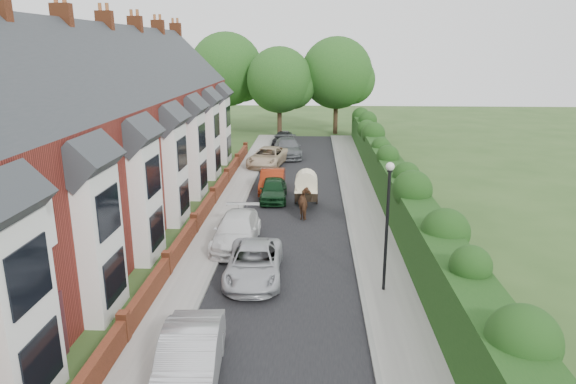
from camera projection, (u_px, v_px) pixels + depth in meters
name	position (u px, v px, depth m)	size (l,w,h in m)	color
ground	(291.00, 348.00, 16.23)	(140.00, 140.00, 0.00)	#2D4C1E
road	(291.00, 229.00, 26.82)	(6.00, 58.00, 0.02)	black
pavement_hedge_side	(370.00, 229.00, 26.61)	(2.20, 58.00, 0.12)	gray
pavement_house_side	(218.00, 227.00, 26.99)	(1.70, 58.00, 0.12)	gray
kerb_hedge_side	(349.00, 229.00, 26.66)	(0.18, 58.00, 0.13)	gray
kerb_house_side	(233.00, 227.00, 26.95)	(0.18, 58.00, 0.13)	gray
hedge	(407.00, 201.00, 26.11)	(2.10, 58.00, 2.85)	#153A12
terrace_row	(79.00, 146.00, 25.13)	(9.05, 40.50, 11.50)	maroon
garden_wall_row	(195.00, 225.00, 25.97)	(0.35, 40.35, 1.10)	brown
lamppost	(388.00, 211.00, 19.01)	(0.32, 0.32, 5.16)	black
tree_far_left	(283.00, 82.00, 53.32)	(7.14, 6.80, 9.29)	#332316
tree_far_right	(340.00, 75.00, 54.79)	(7.98, 7.60, 10.31)	#332316
tree_far_back	(230.00, 71.00, 56.24)	(8.40, 8.00, 10.82)	#332316
car_silver_a	(190.00, 360.00, 14.28)	(1.62, 4.65, 1.53)	#AAA9AE
car_silver_b	(254.00, 263.00, 20.94)	(2.21, 4.79, 1.33)	#B4B6BC
car_white	(237.00, 231.00, 24.47)	(2.04, 5.01, 1.45)	white
car_green	(273.00, 189.00, 31.70)	(1.62, 4.03, 1.37)	black
car_red	(272.00, 181.00, 33.62)	(1.53, 4.38, 1.44)	maroon
car_beige	(268.00, 157.00, 40.86)	(2.44, 5.29, 1.47)	beige
car_grey	(288.00, 148.00, 44.35)	(2.19, 5.39, 1.56)	#5B5E63
car_black	(283.00, 137.00, 50.25)	(1.50, 3.72, 1.27)	black
horse	(306.00, 204.00, 28.49)	(0.83, 1.83, 1.54)	#54321E
horse_cart	(306.00, 186.00, 30.25)	(1.39, 3.06, 2.21)	black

